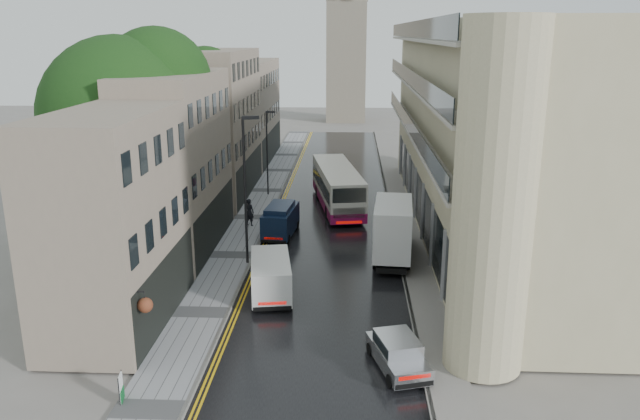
# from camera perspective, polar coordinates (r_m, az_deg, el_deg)

# --- Properties ---
(road) EXTENTS (9.00, 85.00, 0.02)m
(road) POSITION_cam_1_polar(r_m,az_deg,el_deg) (46.60, 0.99, -0.87)
(road) COLOR black
(road) RESTS_ON ground
(left_sidewalk) EXTENTS (2.70, 85.00, 0.12)m
(left_sidewalk) POSITION_cam_1_polar(r_m,az_deg,el_deg) (47.14, -6.14, -0.70)
(left_sidewalk) COLOR gray
(left_sidewalk) RESTS_ON ground
(right_sidewalk) EXTENTS (1.80, 85.00, 0.12)m
(right_sidewalk) POSITION_cam_1_polar(r_m,az_deg,el_deg) (46.73, 7.62, -0.90)
(right_sidewalk) COLOR slate
(right_sidewalk) RESTS_ON ground
(old_shop_row) EXTENTS (4.50, 56.00, 12.00)m
(old_shop_row) POSITION_cam_1_polar(r_m,az_deg,el_deg) (48.92, -10.09, 6.89)
(old_shop_row) COLOR gray
(old_shop_row) RESTS_ON ground
(modern_block) EXTENTS (8.00, 40.00, 14.00)m
(modern_block) POSITION_cam_1_polar(r_m,az_deg,el_deg) (44.47, 14.46, 7.06)
(modern_block) COLOR #BBB08B
(modern_block) RESTS_ON ground
(tree_near) EXTENTS (10.56, 10.56, 13.89)m
(tree_near) POSITION_cam_1_polar(r_m,az_deg,el_deg) (40.17, -17.56, 5.84)
(tree_near) COLOR black
(tree_near) RESTS_ON ground
(tree_far) EXTENTS (9.24, 9.24, 12.46)m
(tree_far) POSITION_cam_1_polar(r_m,az_deg,el_deg) (52.43, -12.33, 7.62)
(tree_far) COLOR black
(tree_far) RESTS_ON ground
(cream_bus) EXTENTS (4.59, 11.99, 3.19)m
(cream_bus) POSITION_cam_1_polar(r_m,az_deg,el_deg) (46.29, 0.68, 1.09)
(cream_bus) COLOR beige
(cream_bus) RESTS_ON road
(white_lorry) EXTENTS (2.72, 7.33, 3.77)m
(white_lorry) POSITION_cam_1_polar(r_m,az_deg,el_deg) (36.57, 5.08, -2.57)
(white_lorry) COLOR silver
(white_lorry) RESTS_ON road
(silver_hatchback) EXTENTS (2.63, 4.08, 1.41)m
(silver_hatchback) POSITION_cam_1_polar(r_m,az_deg,el_deg) (25.31, 6.54, -14.42)
(silver_hatchback) COLOR #AAABAF
(silver_hatchback) RESTS_ON road
(white_van) EXTENTS (2.69, 4.92, 2.11)m
(white_van) POSITION_cam_1_polar(r_m,az_deg,el_deg) (31.58, -6.13, -7.28)
(white_van) COLOR silver
(white_van) RESTS_ON road
(navy_van) EXTENTS (2.25, 4.66, 2.29)m
(navy_van) POSITION_cam_1_polar(r_m,az_deg,el_deg) (41.50, -5.20, -1.39)
(navy_van) COLOR #0E1B33
(navy_van) RESTS_ON road
(pedestrian) EXTENTS (0.83, 0.67, 1.98)m
(pedestrian) POSITION_cam_1_polar(r_m,az_deg,el_deg) (44.79, -6.49, -0.20)
(pedestrian) COLOR black
(pedestrian) RESTS_ON left_sidewalk
(lamp_post_near) EXTENTS (1.01, 0.44, 8.77)m
(lamp_post_near) POSITION_cam_1_polar(r_m,az_deg,el_deg) (36.64, -6.86, 1.64)
(lamp_post_near) COLOR #232326
(lamp_post_near) RESTS_ON left_sidewalk
(lamp_post_far) EXTENTS (0.80, 0.22, 7.07)m
(lamp_post_far) POSITION_cam_1_polar(r_m,az_deg,el_deg) (52.86, -4.85, 5.16)
(lamp_post_far) COLOR black
(lamp_post_far) RESTS_ON left_sidewalk
(estate_sign) EXTENTS (0.18, 0.63, 1.05)m
(estate_sign) POSITION_cam_1_polar(r_m,az_deg,el_deg) (25.40, -17.76, -15.24)
(estate_sign) COLOR white
(estate_sign) RESTS_ON left_sidewalk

